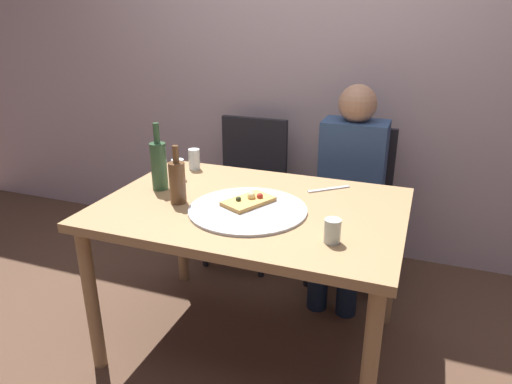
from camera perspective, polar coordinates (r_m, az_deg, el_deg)
ground_plane at (r=2.43m, az=-0.50°, el=-17.82°), size 8.00×8.00×0.00m
back_wall at (r=3.04m, az=7.88°, el=16.70°), size 6.00×0.10×2.60m
dining_table at (r=2.08m, az=-0.55°, el=-3.66°), size 1.32×0.92×0.74m
pizza_tray at (r=1.98m, az=-1.02°, el=-2.17°), size 0.51×0.51×0.01m
pizza_slice_last at (r=2.03m, az=-0.88°, el=-1.07°), size 0.21×0.25×0.05m
wine_bottle at (r=2.06m, az=-9.62°, el=1.31°), size 0.07×0.07×0.26m
beer_bottle at (r=2.23m, az=-11.83°, el=3.31°), size 0.08×0.08×0.32m
tumbler_near at (r=2.38m, az=-9.54°, el=2.77°), size 0.06×0.06×0.10m
tumbler_far at (r=1.73m, az=9.35°, el=-4.73°), size 0.06×0.06×0.09m
wine_glass at (r=2.51m, az=-7.59°, el=4.01°), size 0.06×0.06×0.11m
table_knife at (r=2.24m, az=8.91°, el=0.36°), size 0.18×0.16×0.01m
chair_left at (r=3.00m, az=-1.01°, el=1.38°), size 0.44×0.44×0.90m
chair_right at (r=2.83m, az=11.68°, el=-0.27°), size 0.44×0.44×0.90m
guest_in_sweater at (r=2.65m, az=11.34°, el=1.18°), size 0.36×0.56×1.17m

